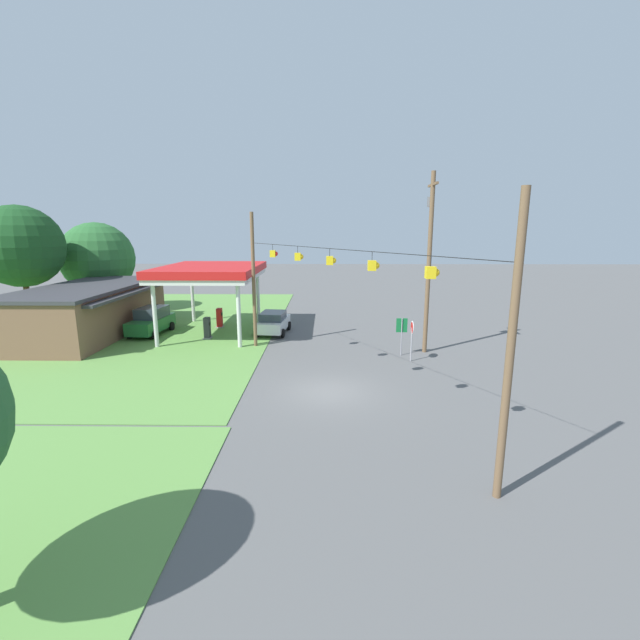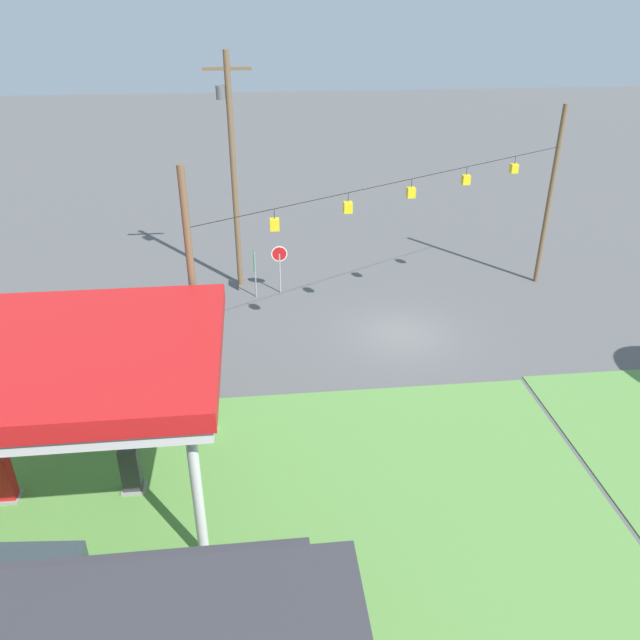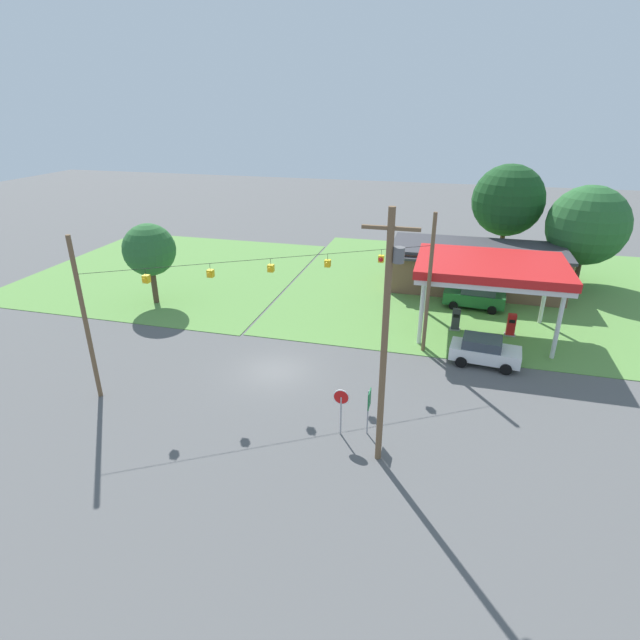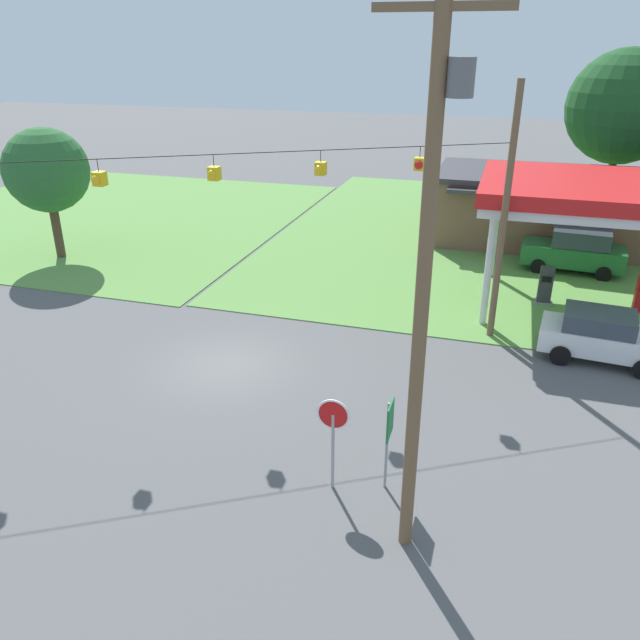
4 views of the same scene
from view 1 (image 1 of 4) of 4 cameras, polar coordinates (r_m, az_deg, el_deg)
name	(u,v)px [view 1 (image 1 of 4)]	position (r m, az deg, el deg)	size (l,w,h in m)	color
ground_plane	(329,392)	(21.46, 1.21, -9.56)	(160.00, 160.00, 0.00)	#565656
grass_verge_station_corner	(107,327)	(39.41, -26.48, -0.79)	(36.00, 28.00, 0.04)	#5B8E42
gas_station_canopy	(211,272)	(33.44, -14.32, 6.17)	(9.67, 7.07, 5.20)	silver
gas_station_store	(89,310)	(36.97, -28.41, 1.19)	(14.29, 7.12, 3.72)	brown
fuel_pump_near	(207,329)	(32.31, -14.80, -1.14)	(0.71, 0.56, 1.60)	gray
fuel_pump_far	(220,319)	(35.78, -13.24, 0.20)	(0.71, 0.56, 1.60)	gray
car_at_pumps_front	(274,322)	(33.03, -6.21, -0.28)	(4.31, 2.42, 1.72)	white
car_at_pumps_rear	(151,321)	(35.06, -21.56, -0.11)	(4.74, 2.39, 2.07)	#1E602D
stop_sign_roadside	(412,332)	(26.33, 12.16, -1.60)	(0.80, 0.08, 2.50)	#99999E
route_sign	(402,329)	(27.50, 10.84, -1.19)	(0.10, 0.70, 2.40)	gray
utility_pole_main	(429,255)	(27.97, 14.36, 8.38)	(2.20, 0.44, 11.34)	brown
signal_span_gantry	(330,292)	(20.17, 1.31, 3.70)	(17.01, 10.24, 8.99)	brown
tree_behind_station	(20,247)	(41.99, -35.09, 8.02)	(6.49, 6.49, 9.80)	#4C3828
tree_far_back	(98,258)	(46.08, -27.53, 7.30)	(6.73, 6.73, 8.56)	#4C3828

